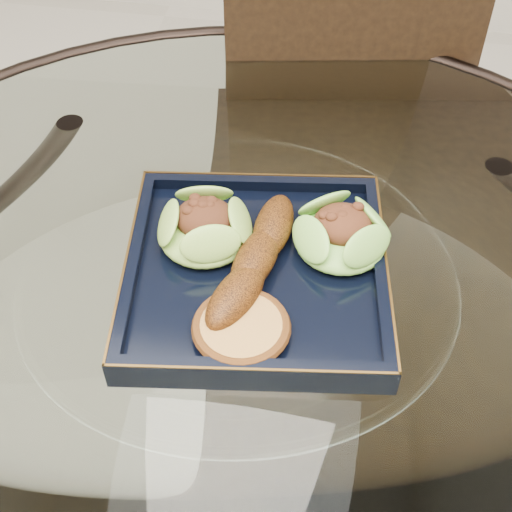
# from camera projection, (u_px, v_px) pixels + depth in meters

# --- Properties ---
(dining_table) EXTENTS (1.13, 1.13, 0.77)m
(dining_table) POSITION_uv_depth(u_px,v_px,m) (241.00, 394.00, 0.85)
(dining_table) COLOR white
(dining_table) RESTS_ON ground
(dining_chair) EXTENTS (0.46, 0.46, 0.91)m
(dining_chair) POSITION_uv_depth(u_px,v_px,m) (344.00, 227.00, 1.17)
(dining_chair) COLOR black
(dining_chair) RESTS_ON ground
(navy_plate) EXTENTS (0.30, 0.30, 0.02)m
(navy_plate) POSITION_uv_depth(u_px,v_px,m) (256.00, 275.00, 0.75)
(navy_plate) COLOR black
(navy_plate) RESTS_ON dining_table
(lettuce_wrap_left) EXTENTS (0.11, 0.11, 0.04)m
(lettuce_wrap_left) POSITION_uv_depth(u_px,v_px,m) (205.00, 229.00, 0.76)
(lettuce_wrap_left) COLOR #5C8F29
(lettuce_wrap_left) RESTS_ON navy_plate
(lettuce_wrap_right) EXTENTS (0.12, 0.12, 0.04)m
(lettuce_wrap_right) POSITION_uv_depth(u_px,v_px,m) (341.00, 236.00, 0.75)
(lettuce_wrap_right) COLOR #5DA730
(lettuce_wrap_right) RESTS_ON navy_plate
(roasted_plantain) EXTENTS (0.08, 0.19, 0.04)m
(roasted_plantain) POSITION_uv_depth(u_px,v_px,m) (255.00, 259.00, 0.73)
(roasted_plantain) COLOR #5C2D09
(roasted_plantain) RESTS_ON navy_plate
(crumb_patty) EXTENTS (0.11, 0.11, 0.02)m
(crumb_patty) POSITION_uv_depth(u_px,v_px,m) (241.00, 329.00, 0.68)
(crumb_patty) COLOR gold
(crumb_patty) RESTS_ON navy_plate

